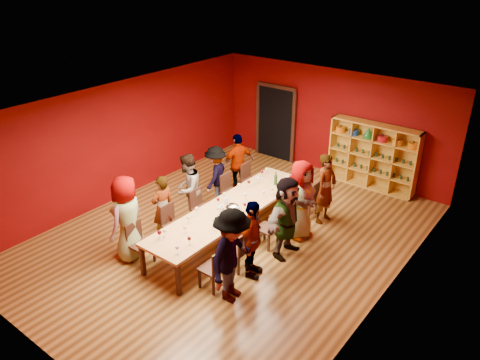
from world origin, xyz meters
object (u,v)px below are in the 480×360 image
object	(u,v)px
person_right_0	(232,256)
person_right_2	(287,217)
person_right_1	(252,240)
chair_person_right_2	(270,227)
chair_person_right_1	(240,249)
wine_bottle	(276,180)
person_left_0	(127,218)
person_left_1	(163,208)
chair_person_left_4	(249,178)
chair_person_right_3	(289,213)
person_right_4	(326,189)
person_left_3	(216,175)
chair_person_right_4	(310,197)
spittoon_bowl	(232,207)
person_left_2	(188,188)
person_left_4	(238,163)
shelving_unit	(373,153)
chair_person_left_0	(138,241)
chair_person_left_1	(171,222)
chair_person_right_0	(215,267)
person_right_3	(301,200)
chair_person_left_2	(200,206)
tasting_table	(231,209)
chair_person_left_3	(229,189)

from	to	relation	value
person_right_0	person_right_2	xyz separation A→B (m)	(-0.01, 1.80, -0.04)
person_right_1	chair_person_right_2	distance (m)	1.13
person_right_0	chair_person_right_1	world-z (taller)	person_right_0
chair_person_right_1	wine_bottle	world-z (taller)	wine_bottle
person_left_0	person_left_1	distance (m)	0.96
chair_person_left_4	chair_person_right_3	bearing A→B (deg)	-26.58
person_right_2	person_left_1	bearing A→B (deg)	116.11
person_right_4	person_left_3	bearing A→B (deg)	113.78
chair_person_left_4	person_right_2	xyz separation A→B (m)	(2.23, -1.68, 0.39)
chair_person_right_4	spittoon_bowl	distance (m)	2.16
person_left_0	chair_person_left_4	distance (m)	3.81
person_left_2	wine_bottle	xyz separation A→B (m)	(1.40, 1.57, 0.04)
person_left_4	shelving_unit	bearing A→B (deg)	150.98
shelving_unit	chair_person_left_0	size ratio (longest dim) A/B	2.70
person_left_0	chair_person_right_1	size ratio (longest dim) A/B	2.08
chair_person_left_1	chair_person_right_2	size ratio (longest dim) A/B	1.00
person_left_4	person_left_2	bearing A→B (deg)	18.52
chair_person_left_0	chair_person_right_4	bearing A→B (deg)	64.35
person_left_1	chair_person_right_0	size ratio (longest dim) A/B	1.71
person_left_2	person_right_4	distance (m)	3.21
chair_person_right_2	person_right_3	distance (m)	0.92
chair_person_left_2	person_right_0	size ratio (longest dim) A/B	0.48
chair_person_left_2	chair_person_right_1	size ratio (longest dim) A/B	1.00
chair_person_right_1	chair_person_right_2	xyz separation A→B (m)	(0.00, 1.05, 0.00)
spittoon_bowl	chair_person_right_4	bearing A→B (deg)	67.96
chair_person_left_4	chair_person_right_2	world-z (taller)	same
chair_person_right_2	person_right_3	xyz separation A→B (m)	(0.27, 0.77, 0.42)
person_left_3	spittoon_bowl	world-z (taller)	person_left_3
chair_person_left_4	person_left_4	size ratio (longest dim) A/B	0.55
chair_person_left_2	chair_person_right_4	bearing A→B (deg)	46.69
chair_person_right_3	wine_bottle	distance (m)	1.03
person_right_1	chair_person_left_2	bearing A→B (deg)	50.88
tasting_table	person_right_1	xyz separation A→B (m)	(1.19, -0.86, 0.12)
shelving_unit	person_left_2	bearing A→B (deg)	-121.40
chair_person_right_3	chair_person_right_2	bearing A→B (deg)	-90.00
person_right_1	tasting_table	bearing A→B (deg)	36.38
chair_person_right_0	chair_person_right_3	world-z (taller)	same
chair_person_left_4	person_right_3	distance (m)	2.31
chair_person_right_0	chair_person_right_3	xyz separation A→B (m)	(0.00, 2.57, 0.00)
person_left_3	chair_person_right_3	size ratio (longest dim) A/B	1.69
chair_person_left_0	person_left_0	world-z (taller)	person_left_0
chair_person_right_3	chair_person_right_4	world-z (taller)	same
person_left_3	chair_person_left_0	bearing A→B (deg)	-11.27
person_left_0	chair_person_left_4	bearing A→B (deg)	161.79
chair_person_right_4	person_left_4	bearing A→B (deg)	-179.51
chair_person_right_3	chair_person_right_4	distance (m)	0.93
chair_person_left_3	person_right_2	size ratio (longest dim) A/B	0.50
shelving_unit	person_left_3	world-z (taller)	shelving_unit
person_left_3	person_right_2	xyz separation A→B (m)	(2.66, -0.85, 0.13)
chair_person_right_2	person_left_4	bearing A→B (deg)	142.35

